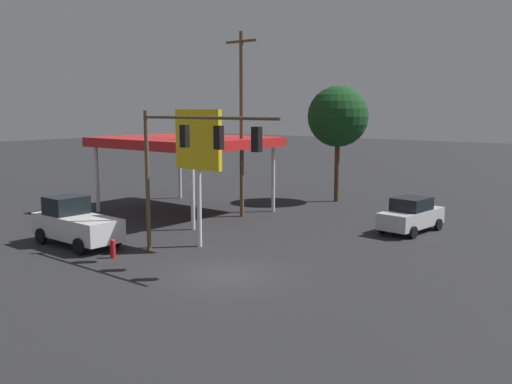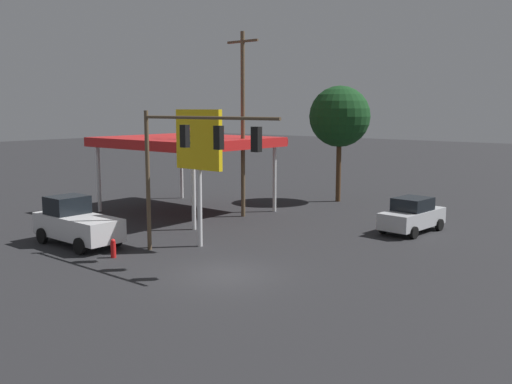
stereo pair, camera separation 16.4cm
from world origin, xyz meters
The scene contains 9 objects.
ground_plane centered at (0.00, 0.00, 0.00)m, with size 200.00×200.00×0.00m, color #262628.
traffic_signal_assembly centered at (2.62, -0.73, 5.00)m, with size 8.01×0.43×6.69m.
utility_pole centered at (7.81, -10.12, 6.00)m, with size 2.40×0.26×11.42m.
gas_station_canopy centered at (11.83, -9.07, 4.58)m, with size 10.16×8.64×4.93m.
price_sign centered at (4.25, -2.77, 4.99)m, with size 2.91×0.27×6.74m.
sedan_waiting centered at (-2.42, -12.59, 0.95)m, with size 2.33×4.53×1.93m.
pickup_parked centered at (9.27, 0.95, 1.11)m, with size 5.22×2.30×2.40m.
street_tree centered at (6.32, -19.06, 6.19)m, with size 4.40×4.40×8.41m.
fire_hydrant centered at (5.75, 1.32, 0.44)m, with size 0.24×0.24×0.88m.
Camera 2 is at (-15.55, 16.70, 6.79)m, focal length 40.00 mm.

